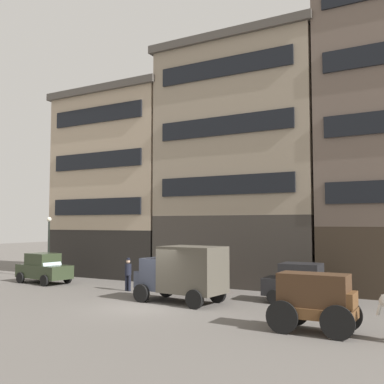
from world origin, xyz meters
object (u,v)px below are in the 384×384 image
at_px(cargo_wagon, 315,298).
at_px(fire_hydrant_curbside, 223,284).
at_px(delivery_truck_near, 182,272).
at_px(sedan_dark, 44,268).
at_px(sedan_light, 304,283).
at_px(streetlamp_curbside, 49,238).
at_px(pedestrian_officer, 128,273).

bearing_deg(cargo_wagon, fire_hydrant_curbside, 134.79).
height_order(delivery_truck_near, sedan_dark, delivery_truck_near).
bearing_deg(sedan_light, streetlamp_curbside, 175.61).
distance_m(streetlamp_curbside, fire_hydrant_curbside, 13.43).
distance_m(cargo_wagon, sedan_light, 5.78).
height_order(pedestrian_officer, streetlamp_curbside, streetlamp_curbside).
relative_size(sedan_dark, fire_hydrant_curbside, 4.65).
bearing_deg(fire_hydrant_curbside, sedan_dark, -169.61).
distance_m(sedan_dark, sedan_light, 16.02).
bearing_deg(fire_hydrant_curbside, delivery_truck_near, -93.64).
relative_size(delivery_truck_near, fire_hydrant_curbside, 5.40).
relative_size(sedan_dark, sedan_light, 1.03).
bearing_deg(fire_hydrant_curbside, streetlamp_curbside, 179.48).
relative_size(delivery_truck_near, sedan_light, 1.20).
height_order(sedan_dark, pedestrian_officer, sedan_dark).
bearing_deg(sedan_dark, sedan_light, 2.90).
distance_m(sedan_light, fire_hydrant_curbside, 4.90).
bearing_deg(sedan_dark, pedestrian_officer, -0.35).
bearing_deg(delivery_truck_near, pedestrian_officer, 158.36).
height_order(cargo_wagon, sedan_light, cargo_wagon).
height_order(sedan_light, streetlamp_curbside, streetlamp_curbside).
xyz_separation_m(cargo_wagon, sedan_light, (-1.94, 5.44, -0.23)).
distance_m(delivery_truck_near, pedestrian_officer, 4.87).
bearing_deg(cargo_wagon, pedestrian_officer, 158.08).
bearing_deg(cargo_wagon, streetlamp_curbside, 161.08).
distance_m(cargo_wagon, delivery_truck_near, 7.45).
bearing_deg(pedestrian_officer, sedan_light, 5.12).
bearing_deg(sedan_light, sedan_dark, -177.10).
distance_m(delivery_truck_near, streetlamp_curbside, 13.66).
bearing_deg(sedan_dark, streetlamp_curbside, 131.84).
bearing_deg(delivery_truck_near, sedan_dark, 170.58).
height_order(sedan_dark, sedan_light, same).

